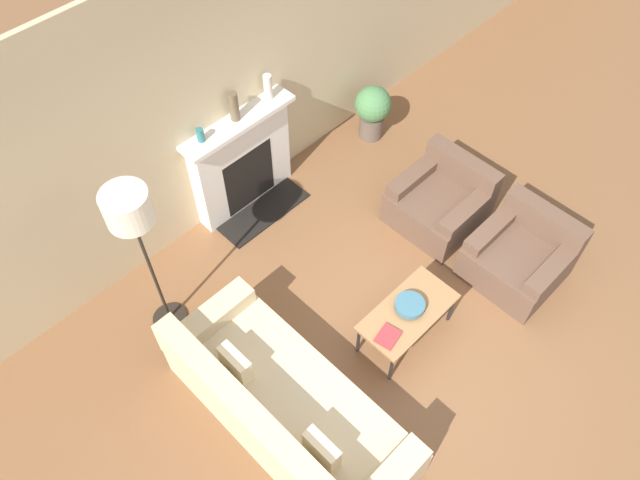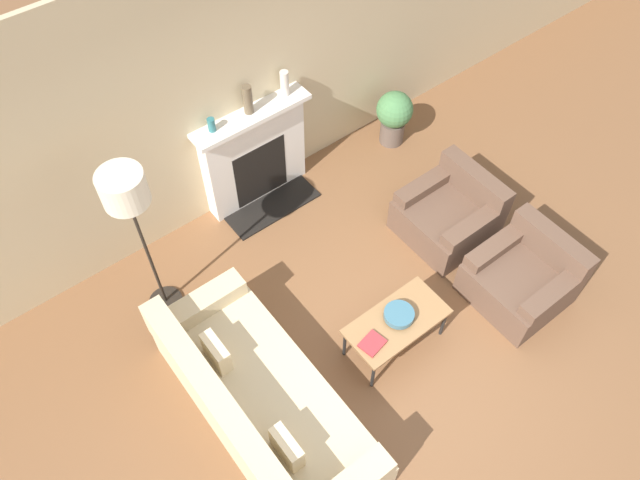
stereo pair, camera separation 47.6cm
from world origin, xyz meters
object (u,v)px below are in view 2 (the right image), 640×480
(mantel_vase_left, at_px, (211,125))
(book, at_px, (372,343))
(mantel_vase_center_right, at_px, (285,83))
(potted_plant, at_px, (394,115))
(mantel_vase_center_left, at_px, (248,100))
(armchair_far, at_px, (450,214))
(bowl, at_px, (399,315))
(coffee_table, at_px, (397,323))
(fireplace, at_px, (255,157))
(armchair_near, at_px, (523,277))
(couch, at_px, (260,404))
(floor_lamp, at_px, (127,200))

(mantel_vase_left, bearing_deg, book, -89.43)
(mantel_vase_center_right, bearing_deg, potted_plant, -12.60)
(mantel_vase_center_left, bearing_deg, armchair_far, -52.48)
(book, distance_m, mantel_vase_center_right, 2.71)
(bowl, distance_m, mantel_vase_center_right, 2.56)
(coffee_table, height_order, book, book)
(armchair_far, relative_size, mantel_vase_center_right, 3.13)
(fireplace, relative_size, armchair_near, 1.49)
(armchair_far, bearing_deg, mantel_vase_center_left, -142.48)
(mantel_vase_center_left, xyz_separation_m, potted_plant, (1.76, -0.29, -0.95))
(armchair_near, relative_size, mantel_vase_left, 6.07)
(couch, height_order, mantel_vase_left, mantel_vase_left)
(mantel_vase_left, relative_size, potted_plant, 0.20)
(couch, height_order, floor_lamp, floor_lamp)
(fireplace, xyz_separation_m, floor_lamp, (-1.56, -0.63, 0.99))
(armchair_near, distance_m, bowl, 1.41)
(armchair_far, bearing_deg, coffee_table, -63.70)
(bowl, distance_m, mantel_vase_center_left, 2.52)
(coffee_table, bearing_deg, mantel_vase_center_right, 77.92)
(armchair_far, relative_size, floor_lamp, 0.47)
(armchair_far, xyz_separation_m, mantel_vase_center_left, (-1.31, 1.70, 1.09))
(coffee_table, height_order, floor_lamp, floor_lamp)
(armchair_far, distance_m, book, 1.86)
(fireplace, xyz_separation_m, couch, (-1.47, -2.21, -0.29))
(coffee_table, bearing_deg, couch, 173.37)
(fireplace, height_order, book, fireplace)
(couch, bearing_deg, armchair_far, -79.43)
(floor_lamp, relative_size, potted_plant, 2.64)
(fireplace, relative_size, mantel_vase_left, 9.04)
(bowl, bearing_deg, mantel_vase_left, 99.27)
(armchair_far, bearing_deg, mantel_vase_center_right, -152.97)
(fireplace, relative_size, mantel_vase_center_right, 4.66)
(couch, height_order, coffee_table, couch)
(floor_lamp, bearing_deg, mantel_vase_center_right, 17.78)
(bowl, height_order, potted_plant, potted_plant)
(couch, relative_size, book, 9.44)
(mantel_vase_center_left, height_order, mantel_vase_center_right, mantel_vase_center_left)
(fireplace, relative_size, armchair_far, 1.49)
(floor_lamp, bearing_deg, armchair_near, -35.84)
(potted_plant, bearing_deg, mantel_vase_center_right, 167.40)
(mantel_vase_center_right, relative_size, potted_plant, 0.40)
(floor_lamp, height_order, mantel_vase_center_left, floor_lamp)
(mantel_vase_center_right, bearing_deg, book, -109.14)
(armchair_near, bearing_deg, bowl, -104.50)
(potted_plant, bearing_deg, mantel_vase_left, 172.31)
(couch, bearing_deg, armchair_near, -100.10)
(mantel_vase_center_left, bearing_deg, bowl, -90.98)
(couch, xyz_separation_m, bowl, (1.43, -0.15, 0.20))
(mantel_vase_center_left, distance_m, mantel_vase_center_right, 0.44)
(couch, xyz_separation_m, mantel_vase_center_left, (1.47, 2.22, 1.06))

